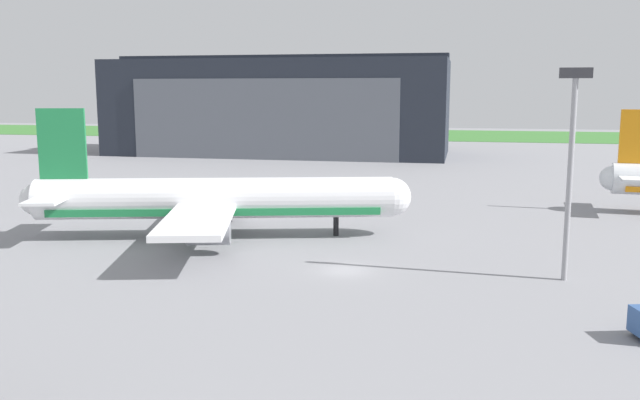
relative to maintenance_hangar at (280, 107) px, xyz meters
name	(u,v)px	position (x,y,z in m)	size (l,w,h in m)	color
ground_plane	(345,270)	(33.30, -101.11, -10.99)	(440.00, 440.00, 0.00)	gray
grass_field_strip	(436,135)	(33.30, 74.89, -10.95)	(440.00, 56.00, 0.08)	#3C7833
maintenance_hangar	(280,107)	(0.00, 0.00, 0.00)	(77.71, 29.91, 22.91)	#232833
airliner_near_left	(217,200)	(18.17, -90.77, -7.11)	(38.66, 34.63, 13.20)	white
apron_light_mast	(571,156)	(50.92, -100.27, -1.06)	(2.40, 0.50, 16.69)	#99999E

